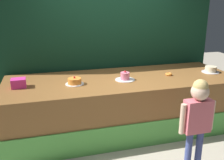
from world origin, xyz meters
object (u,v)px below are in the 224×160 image
(donut, at_px, (169,74))
(cake_center, at_px, (125,77))
(pink_box, at_px, (19,83))
(cake_left, at_px, (75,81))
(child_figure, at_px, (198,113))
(cake_right, at_px, (211,70))

(donut, xyz_separation_m, cake_center, (-0.79, -0.05, 0.03))
(pink_box, bearing_deg, donut, -0.27)
(donut, relative_size, cake_left, 0.40)
(child_figure, xyz_separation_m, cake_right, (1.06, 1.24, 0.14))
(cake_left, bearing_deg, cake_right, 0.84)
(child_figure, height_order, cake_right, child_figure)
(pink_box, distance_m, cake_left, 0.79)
(cake_center, bearing_deg, child_figure, -67.01)
(pink_box, xyz_separation_m, donut, (2.36, -0.01, -0.05))
(child_figure, relative_size, cake_center, 3.87)
(child_figure, xyz_separation_m, cake_center, (-0.51, 1.21, 0.14))
(cake_right, bearing_deg, pink_box, 179.39)
(child_figure, relative_size, donut, 10.80)
(cake_left, relative_size, cake_right, 0.92)
(child_figure, height_order, cake_left, child_figure)
(pink_box, relative_size, donut, 1.84)
(pink_box, height_order, cake_left, pink_box)
(child_figure, xyz_separation_m, cake_left, (-1.30, 1.20, 0.14))
(cake_center, bearing_deg, donut, 3.79)
(cake_left, bearing_deg, pink_box, 175.05)
(child_figure, distance_m, donut, 1.29)
(cake_left, bearing_deg, donut, 2.07)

